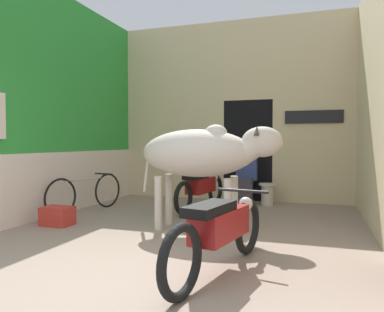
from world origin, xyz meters
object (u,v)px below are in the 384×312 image
at_px(cow, 204,154).
at_px(motorcycle_far, 201,187).
at_px(motorcycle_near, 220,229).
at_px(plastic_stool, 267,194).
at_px(shopkeeper_seated, 246,172).
at_px(bicycle, 86,193).
at_px(crate, 57,216).

xyz_separation_m(cow, motorcycle_far, (-0.53, 1.58, -0.68)).
bearing_deg(motorcycle_near, plastic_stool, 90.68).
distance_m(shopkeeper_seated, plastic_stool, 0.59).
height_order(cow, motorcycle_far, cow).
xyz_separation_m(shopkeeper_seated, plastic_stool, (0.42, -0.01, -0.42)).
xyz_separation_m(motorcycle_near, shopkeeper_seated, (-0.47, 4.03, 0.23)).
distance_m(cow, motorcycle_near, 1.87).
xyz_separation_m(cow, bicycle, (-2.40, 0.68, -0.75)).
relative_size(motorcycle_far, shopkeeper_seated, 1.54).
height_order(plastic_stool, crate, plastic_stool).
relative_size(shopkeeper_seated, crate, 2.81).
xyz_separation_m(cow, shopkeeper_seated, (0.18, 2.40, -0.43)).
height_order(shopkeeper_seated, plastic_stool, shopkeeper_seated).
distance_m(plastic_stool, crate, 3.93).
bearing_deg(bicycle, motorcycle_near, -37.13).
bearing_deg(shopkeeper_seated, cow, -94.25).
height_order(motorcycle_near, bicycle, motorcycle_near).
xyz_separation_m(motorcycle_near, motorcycle_far, (-1.17, 3.21, -0.02)).
bearing_deg(motorcycle_near, motorcycle_far, 110.08).
relative_size(cow, plastic_stool, 4.75).
xyz_separation_m(bicycle, shopkeeper_seated, (2.58, 1.73, 0.32)).
bearing_deg(cow, bicycle, 164.24).
relative_size(cow, crate, 4.65).
xyz_separation_m(motorcycle_far, bicycle, (-1.87, -0.90, -0.07)).
bearing_deg(shopkeeper_seated, plastic_stool, -0.87).
bearing_deg(bicycle, cow, -15.76).
bearing_deg(plastic_stool, motorcycle_far, -143.97).
bearing_deg(motorcycle_near, crate, 156.43).
distance_m(bicycle, shopkeeper_seated, 3.12).
relative_size(bicycle, shopkeeper_seated, 1.38).
xyz_separation_m(cow, crate, (-2.17, -0.40, -0.94)).
bearing_deg(cow, motorcycle_far, 108.48).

